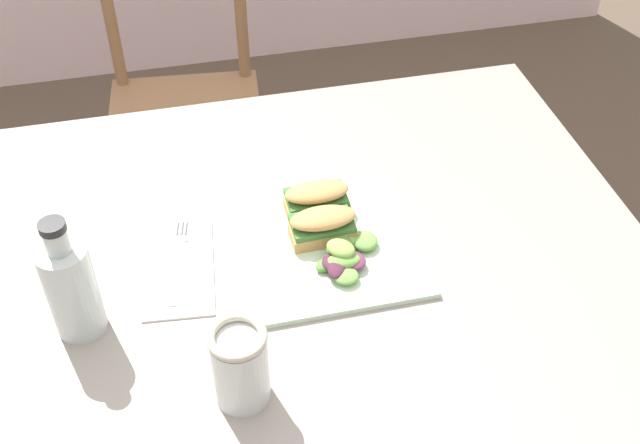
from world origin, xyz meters
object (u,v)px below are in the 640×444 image
object	(u,v)px
dining_table	(264,304)
bottle_cold_brew	(74,292)
plate_lunch	(326,245)
sandwich_half_front	(324,225)
chair_wooden_far	(186,107)
mason_jar_iced_tea	(242,368)
sandwich_half_back	(318,198)
fork_on_napkin	(181,254)

from	to	relation	value
dining_table	bottle_cold_brew	bearing A→B (deg)	-162.75
dining_table	plate_lunch	distance (m)	0.16
sandwich_half_front	dining_table	bearing A→B (deg)	-175.84
dining_table	plate_lunch	world-z (taller)	plate_lunch
dining_table	chair_wooden_far	world-z (taller)	chair_wooden_far
chair_wooden_far	mason_jar_iced_tea	xyz separation A→B (m)	(-0.00, -1.15, 0.35)
chair_wooden_far	sandwich_half_back	world-z (taller)	chair_wooden_far
dining_table	bottle_cold_brew	size ratio (longest dim) A/B	6.18
mason_jar_iced_tea	plate_lunch	bearing A→B (deg)	55.60
chair_wooden_far	plate_lunch	bearing A→B (deg)	-79.24
sandwich_half_back	mason_jar_iced_tea	bearing A→B (deg)	-118.41
bottle_cold_brew	mason_jar_iced_tea	xyz separation A→B (m)	(0.21, -0.17, -0.02)
fork_on_napkin	bottle_cold_brew	distance (m)	0.20
chair_wooden_far	sandwich_half_front	size ratio (longest dim) A/B	7.94
chair_wooden_far	fork_on_napkin	xyz separation A→B (m)	(-0.06, -0.86, 0.30)
plate_lunch	mason_jar_iced_tea	distance (m)	0.31
dining_table	sandwich_half_back	distance (m)	0.21
plate_lunch	sandwich_half_back	distance (m)	0.09
chair_wooden_far	mason_jar_iced_tea	world-z (taller)	chair_wooden_far
fork_on_napkin	plate_lunch	bearing A→B (deg)	-7.53
sandwich_half_front	fork_on_napkin	size ratio (longest dim) A/B	0.59
dining_table	bottle_cold_brew	world-z (taller)	bottle_cold_brew
dining_table	plate_lunch	size ratio (longest dim) A/B	4.29
bottle_cold_brew	sandwich_half_back	bearing A→B (deg)	22.21
dining_table	sandwich_half_back	xyz separation A→B (m)	(0.11, 0.07, 0.16)
chair_wooden_far	bottle_cold_brew	size ratio (longest dim) A/B	4.19
dining_table	chair_wooden_far	bearing A→B (deg)	94.05
fork_on_napkin	bottle_cold_brew	bearing A→B (deg)	-143.83
chair_wooden_far	plate_lunch	distance (m)	0.96
sandwich_half_front	sandwich_half_back	size ratio (longest dim) A/B	1.00
chair_wooden_far	sandwich_half_front	world-z (taller)	chair_wooden_far
fork_on_napkin	mason_jar_iced_tea	bearing A→B (deg)	-78.39
chair_wooden_far	sandwich_half_front	bearing A→B (deg)	-79.03
dining_table	chair_wooden_far	xyz separation A→B (m)	(-0.06, 0.89, -0.17)
plate_lunch	mason_jar_iced_tea	size ratio (longest dim) A/B	2.32
dining_table	sandwich_half_back	bearing A→B (deg)	33.05
plate_lunch	sandwich_half_front	distance (m)	0.04
dining_table	plate_lunch	bearing A→B (deg)	-2.84
sandwich_half_back	chair_wooden_far	bearing A→B (deg)	102.17
dining_table	sandwich_half_back	world-z (taller)	sandwich_half_back
chair_wooden_far	bottle_cold_brew	distance (m)	1.07
dining_table	chair_wooden_far	size ratio (longest dim) A/B	1.48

